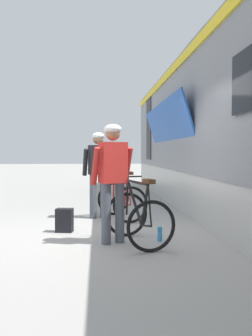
# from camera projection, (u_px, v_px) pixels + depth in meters

# --- Properties ---
(ground_plane) EXTENTS (80.00, 80.00, 0.00)m
(ground_plane) POSITION_uv_depth(u_px,v_px,m) (115.00, 234.00, 6.10)
(ground_plane) COLOR #A09E99
(cyclist_near_in_dark) EXTENTS (0.65, 0.40, 1.76)m
(cyclist_near_in_dark) POSITION_uv_depth(u_px,v_px,m) (98.00, 167.00, 7.61)
(cyclist_near_in_dark) COLOR #4C515B
(cyclist_near_in_dark) RESTS_ON ground
(cyclist_far_in_red) EXTENTS (0.66, 0.47, 1.76)m
(cyclist_far_in_red) POSITION_uv_depth(u_px,v_px,m) (113.00, 172.00, 5.46)
(cyclist_far_in_red) COLOR #4C515B
(cyclist_far_in_red) RESTS_ON ground
(bicycle_near_red) EXTENTS (0.98, 1.22, 0.99)m
(bicycle_near_red) POSITION_uv_depth(u_px,v_px,m) (121.00, 199.00, 7.52)
(bicycle_near_red) COLOR black
(bicycle_near_red) RESTS_ON ground
(bicycle_far_black) EXTENTS (0.96, 1.21, 0.99)m
(bicycle_far_black) POSITION_uv_depth(u_px,v_px,m) (138.00, 217.00, 5.45)
(bicycle_far_black) COLOR black
(bicycle_far_black) RESTS_ON ground
(backpack_on_platform) EXTENTS (0.31, 0.23, 0.40)m
(backpack_on_platform) POSITION_uv_depth(u_px,v_px,m) (64.00, 220.00, 6.28)
(backpack_on_platform) COLOR black
(backpack_on_platform) RESTS_ON ground
(water_bottle_near_the_bikes) EXTENTS (0.07, 0.07, 0.22)m
(water_bottle_near_the_bikes) POSITION_uv_depth(u_px,v_px,m) (160.00, 234.00, 5.63)
(water_bottle_near_the_bikes) COLOR #338CCC
(water_bottle_near_the_bikes) RESTS_ON ground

